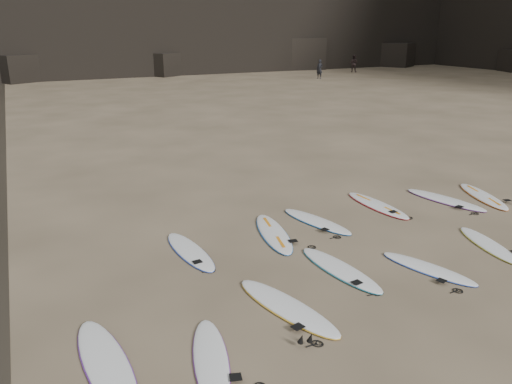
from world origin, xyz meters
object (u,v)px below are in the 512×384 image
Objects in this scene: surfboard_9 at (445,200)px; surfboard_5 at (190,251)px; surfboard_0 at (211,359)px; surfboard_11 at (106,362)px; surfboard_8 at (377,205)px; person_a at (320,69)px; surfboard_7 at (316,221)px; surfboard_3 at (428,268)px; surfboard_2 at (340,269)px; surfboard_10 at (483,196)px; surfboard_4 at (489,244)px; surfboard_1 at (287,306)px; surfboard_6 at (274,233)px; person_b at (354,64)px.

surfboard_5 is at bearing 167.05° from surfboard_9.
surfboard_0 is 0.85× the size of surfboard_11.
person_a is at bearing 58.55° from surfboard_8.
person_a is at bearing 43.10° from surfboard_7.
surfboard_2 is at bearing 136.92° from surfboard_3.
surfboard_3 is at bearing -39.40° from surfboard_5.
surfboard_5 is 6.08m from surfboard_8.
surfboard_10 is 1.41× the size of person_a.
surfboard_3 is 0.99× the size of surfboard_4.
surfboard_8 is (-0.67, 3.42, 0.01)m from surfboard_4.
surfboard_7 is at bearing 83.38° from surfboard_3.
surfboard_1 is at bearing -145.52° from surfboard_8.
surfboard_6 is 7.28m from surfboard_10.
surfboard_5 is (-0.88, 3.16, -0.00)m from surfboard_1.
surfboard_4 is 1.23× the size of person_a.
surfboard_6 reaches higher than surfboard_2.
surfboard_11 is at bearing -161.72° from surfboard_4.
surfboard_11 reaches higher than surfboard_8.
surfboard_1 is at bearing -59.09° from person_a.
surfboard_11 is at bearing -131.72° from surfboard_6.
person_a is (26.81, 35.77, 0.87)m from surfboard_11.
surfboard_3 is at bearing 24.55° from surfboard_0.
surfboard_8 is at bearing 1.27° from surfboard_5.
surfboard_0 is 1.02× the size of surfboard_3.
surfboard_2 is 1.04× the size of surfboard_7.
surfboard_4 is 46.60m from person_b.
surfboard_0 is at bearing -169.68° from surfboard_9.
surfboard_0 is 44.32m from person_a.
surfboard_4 is 0.85× the size of surfboard_9.
person_b is (29.20, 36.56, 0.90)m from surfboard_6.
surfboard_5 is at bearing -62.59° from person_a.
surfboard_8 is at bearing 48.65° from surfboard_0.
surfboard_1 is at bearing -141.62° from surfboard_10.
surfboard_10 is at bearing 10.68° from surfboard_6.
person_b reaches higher than surfboard_8.
surfboard_4 is 0.83× the size of surfboard_11.
person_b is (23.25, 36.56, 0.91)m from surfboard_9.
surfboard_1 reaches higher than surfboard_8.
person_b reaches higher than person_a.
surfboard_5 is 0.94× the size of surfboard_8.
surfboard_7 is 0.94× the size of surfboard_10.
person_a is (14.72, 32.58, 0.87)m from surfboard_10.
surfboard_5 is 2.29m from surfboard_6.
surfboard_0 is at bearing -161.73° from surfboard_2.
person_b is (30.60, 39.80, 0.90)m from surfboard_1.
surfboard_11 is at bearing -145.82° from surfboard_10.
surfboard_6 is 39.11m from person_a.
surfboard_3 is 48.08m from person_b.
surfboard_9 is at bearing -3.88° from surfboard_5.
surfboard_0 is 6.38m from surfboard_7.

